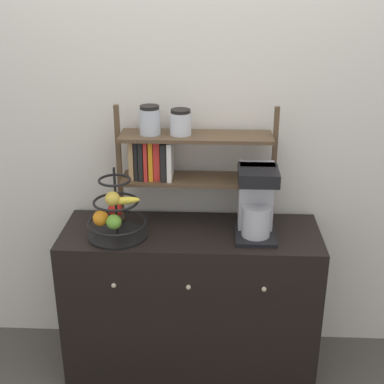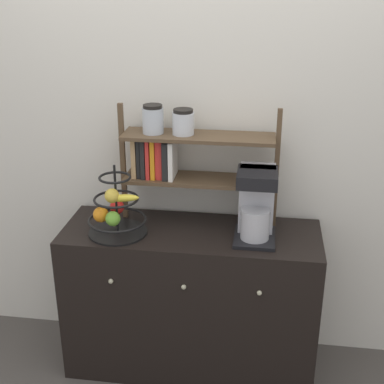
# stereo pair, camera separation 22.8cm
# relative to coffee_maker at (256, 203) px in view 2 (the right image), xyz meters

# --- Properties ---
(wall_back) EXTENTS (7.00, 0.05, 2.60)m
(wall_back) POSITION_rel_coffee_maker_xyz_m (-0.32, 0.29, 0.32)
(wall_back) COLOR silver
(wall_back) RESTS_ON ground_plane
(sideboard) EXTENTS (1.29, 0.47, 0.80)m
(sideboard) POSITION_rel_coffee_maker_xyz_m (-0.32, 0.01, -0.58)
(sideboard) COLOR black
(sideboard) RESTS_ON ground_plane
(coffee_maker) EXTENTS (0.20, 0.24, 0.35)m
(coffee_maker) POSITION_rel_coffee_maker_xyz_m (0.00, 0.00, 0.00)
(coffee_maker) COLOR black
(coffee_maker) RESTS_ON sideboard
(fruit_stand) EXTENTS (0.29, 0.29, 0.36)m
(fruit_stand) POSITION_rel_coffee_maker_xyz_m (-0.68, -0.06, -0.06)
(fruit_stand) COLOR black
(fruit_stand) RESTS_ON sideboard
(shelf_hutch) EXTENTS (0.79, 0.20, 0.60)m
(shelf_hutch) POSITION_rel_coffee_maker_xyz_m (-0.40, 0.14, 0.20)
(shelf_hutch) COLOR brown
(shelf_hutch) RESTS_ON sideboard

